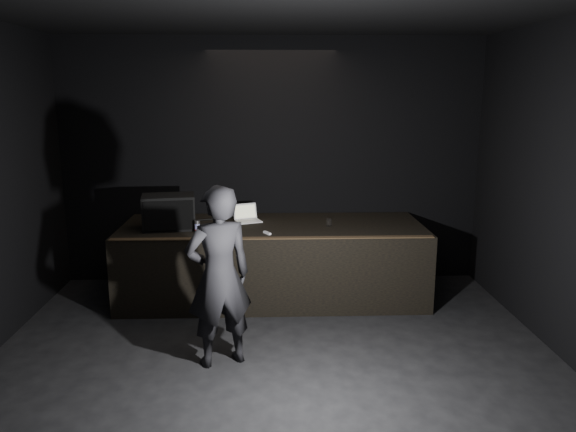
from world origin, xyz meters
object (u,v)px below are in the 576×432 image
(stage_riser, at_px, (273,261))
(beer_can, at_px, (197,227))
(laptop, at_px, (247,217))
(person, at_px, (219,277))
(stage_monitor, at_px, (169,212))

(stage_riser, height_order, beer_can, beer_can)
(laptop, height_order, person, person)
(laptop, bearing_deg, stage_monitor, -179.24)
(stage_riser, height_order, person, person)
(stage_riser, distance_m, laptop, 0.70)
(person, bearing_deg, laptop, -117.67)
(stage_monitor, bearing_deg, laptop, 12.60)
(stage_riser, xyz_separation_m, laptop, (-0.35, 0.24, 0.56))
(stage_monitor, distance_m, beer_can, 0.49)
(stage_monitor, bearing_deg, beer_can, -42.10)
(stage_monitor, relative_size, beer_can, 4.52)
(stage_riser, xyz_separation_m, beer_can, (-0.95, -0.41, 0.58))
(laptop, distance_m, beer_can, 0.89)
(stage_riser, xyz_separation_m, stage_monitor, (-1.34, -0.16, 0.72))
(stage_monitor, xyz_separation_m, person, (0.79, -1.76, -0.29))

